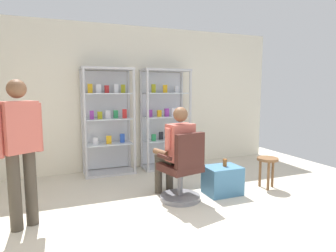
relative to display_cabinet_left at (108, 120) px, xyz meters
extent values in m
plane|color=beige|center=(0.55, -2.76, -0.97)|extent=(7.20, 7.20, 0.00)
cube|color=silver|center=(0.55, 0.24, 0.38)|extent=(6.00, 0.10, 2.70)
cylinder|color=#B7B7BC|center=(-0.43, -0.26, -0.02)|extent=(0.05, 0.05, 1.90)
cylinder|color=#B7B7BC|center=(0.42, -0.26, -0.02)|extent=(0.05, 0.05, 1.90)
cylinder|color=#B7B7BC|center=(-0.43, 0.14, -0.02)|extent=(0.05, 0.05, 1.90)
cylinder|color=#B7B7BC|center=(0.42, 0.14, -0.02)|extent=(0.05, 0.05, 1.90)
cube|color=#B7B7BC|center=(0.00, -0.06, 0.91)|extent=(0.90, 0.45, 0.04)
cube|color=#B7B7BC|center=(0.00, -0.06, -0.95)|extent=(0.90, 0.45, 0.04)
cube|color=silver|center=(0.00, 0.15, -0.02)|extent=(0.84, 0.02, 1.80)
cube|color=silver|center=(0.00, -0.06, -0.42)|extent=(0.82, 0.39, 0.02)
cube|color=silver|center=(-0.24, -0.10, -0.35)|extent=(0.09, 0.05, 0.12)
cube|color=gold|center=(0.00, -0.09, -0.34)|extent=(0.09, 0.05, 0.14)
cube|color=#264CB2|center=(0.25, -0.06, -0.33)|extent=(0.08, 0.05, 0.16)
cube|color=silver|center=(0.00, -0.06, 0.03)|extent=(0.82, 0.39, 0.02)
cube|color=purple|center=(-0.29, -0.08, 0.11)|extent=(0.08, 0.05, 0.15)
cube|color=#999919|center=(-0.15, -0.08, 0.10)|extent=(0.08, 0.04, 0.13)
cube|color=silver|center=(0.00, -0.05, 0.11)|extent=(0.09, 0.04, 0.14)
cube|color=#268C4C|center=(0.14, -0.05, 0.11)|extent=(0.08, 0.05, 0.14)
cube|color=red|center=(0.29, -0.11, 0.12)|extent=(0.08, 0.05, 0.16)
cube|color=silver|center=(0.00, -0.06, 0.48)|extent=(0.82, 0.39, 0.02)
cube|color=gold|center=(-0.29, -0.02, 0.57)|extent=(0.08, 0.05, 0.16)
cube|color=silver|center=(-0.15, -0.06, 0.56)|extent=(0.09, 0.04, 0.15)
cube|color=red|center=(-0.01, -0.03, 0.56)|extent=(0.08, 0.05, 0.13)
cube|color=silver|center=(0.15, -0.05, 0.57)|extent=(0.08, 0.05, 0.16)
cube|color=#999919|center=(0.28, -0.04, 0.56)|extent=(0.08, 0.05, 0.15)
cylinder|color=#B7B7BC|center=(0.67, -0.26, -0.02)|extent=(0.05, 0.05, 1.90)
cylinder|color=#B7B7BC|center=(1.52, -0.26, -0.02)|extent=(0.05, 0.05, 1.90)
cylinder|color=#B7B7BC|center=(0.67, 0.14, -0.02)|extent=(0.05, 0.05, 1.90)
cylinder|color=#B7B7BC|center=(1.52, 0.14, -0.02)|extent=(0.05, 0.05, 1.90)
cube|color=#B7B7BC|center=(1.10, -0.06, 0.91)|extent=(0.90, 0.45, 0.04)
cube|color=#B7B7BC|center=(1.10, -0.06, -0.95)|extent=(0.90, 0.45, 0.04)
cube|color=silver|center=(1.10, 0.15, -0.02)|extent=(0.84, 0.02, 1.80)
cube|color=silver|center=(1.10, -0.06, -0.42)|extent=(0.82, 0.39, 0.02)
cube|color=#268C4C|center=(0.84, -0.11, -0.35)|extent=(0.08, 0.05, 0.12)
cube|color=black|center=(1.02, -0.03, -0.34)|extent=(0.08, 0.04, 0.15)
cube|color=gold|center=(1.19, -0.06, -0.34)|extent=(0.07, 0.05, 0.14)
cube|color=gold|center=(1.36, -0.04, -0.33)|extent=(0.09, 0.05, 0.16)
cube|color=silver|center=(1.10, -0.06, 0.03)|extent=(0.82, 0.39, 0.02)
cube|color=purple|center=(0.80, -0.01, 0.10)|extent=(0.08, 0.04, 0.13)
cube|color=gold|center=(0.96, -0.08, 0.10)|extent=(0.08, 0.05, 0.12)
cube|color=purple|center=(1.11, -0.10, 0.12)|extent=(0.08, 0.05, 0.15)
cube|color=silver|center=(1.25, -0.08, 0.11)|extent=(0.08, 0.04, 0.15)
cube|color=purple|center=(1.39, -0.09, 0.10)|extent=(0.09, 0.05, 0.13)
cube|color=silver|center=(1.10, -0.06, 0.48)|extent=(0.82, 0.39, 0.02)
cube|color=#999919|center=(0.85, -0.08, 0.57)|extent=(0.08, 0.04, 0.16)
cube|color=gold|center=(1.10, -0.03, 0.56)|extent=(0.09, 0.05, 0.15)
cube|color=silver|center=(1.34, -0.02, 0.55)|extent=(0.08, 0.05, 0.12)
cylinder|color=slate|center=(0.67, -1.70, -0.94)|extent=(0.56, 0.56, 0.06)
cylinder|color=slate|center=(0.67, -1.70, -0.73)|extent=(0.07, 0.07, 0.41)
cube|color=#3F1E19|center=(0.67, -1.70, -0.51)|extent=(0.57, 0.57, 0.10)
cube|color=#3F1E19|center=(0.71, -1.91, -0.23)|extent=(0.45, 0.17, 0.45)
cube|color=#3F1E19|center=(0.92, -1.64, -0.33)|extent=(0.10, 0.30, 0.04)
cube|color=#3F1E19|center=(0.41, -1.76, -0.33)|extent=(0.10, 0.30, 0.04)
cylinder|color=#3F382D|center=(0.72, -1.48, -0.41)|extent=(0.22, 0.42, 0.14)
cylinder|color=#3F382D|center=(0.68, -1.29, -0.69)|extent=(0.11, 0.11, 0.56)
cylinder|color=#3F382D|center=(0.53, -1.53, -0.41)|extent=(0.22, 0.42, 0.14)
cylinder|color=#3F382D|center=(0.48, -1.33, -0.69)|extent=(0.11, 0.11, 0.56)
cube|color=#BF594C|center=(0.67, -1.70, -0.16)|extent=(0.40, 0.29, 0.50)
sphere|color=brown|center=(0.67, -1.70, 0.22)|extent=(0.20, 0.20, 0.20)
cylinder|color=#BF594C|center=(0.86, -1.66, -0.09)|extent=(0.09, 0.09, 0.28)
cylinder|color=brown|center=(0.82, -1.48, -0.31)|extent=(0.14, 0.31, 0.08)
cylinder|color=#BF594C|center=(0.47, -1.74, -0.09)|extent=(0.09, 0.09, 0.28)
cylinder|color=brown|center=(0.43, -1.57, -0.31)|extent=(0.14, 0.31, 0.08)
cube|color=teal|center=(1.34, -1.72, -0.76)|extent=(0.51, 0.38, 0.41)
cylinder|color=brown|center=(1.37, -1.72, -0.51)|extent=(0.06, 0.06, 0.11)
cylinder|color=#3F382D|center=(-1.34, -1.84, -0.54)|extent=(0.13, 0.13, 0.85)
cylinder|color=#3F382D|center=(-1.19, -1.75, -0.54)|extent=(0.13, 0.13, 0.85)
cylinder|color=#BF594C|center=(-1.09, -1.68, 0.13)|extent=(0.09, 0.09, 0.55)
cube|color=#BF594C|center=(-1.27, -1.79, 0.16)|extent=(0.42, 0.38, 0.55)
sphere|color=brown|center=(-1.27, -1.79, 0.56)|extent=(0.20, 0.20, 0.20)
cylinder|color=brown|center=(2.12, -1.76, -0.51)|extent=(0.32, 0.32, 0.04)
cylinder|color=brown|center=(2.23, -1.76, -0.75)|extent=(0.04, 0.04, 0.44)
cylinder|color=brown|center=(2.06, -1.66, -0.75)|extent=(0.04, 0.04, 0.44)
cylinder|color=brown|center=(2.06, -1.85, -0.75)|extent=(0.04, 0.04, 0.44)
camera|label=1|loc=(-0.95, -5.25, 0.56)|focal=31.19mm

